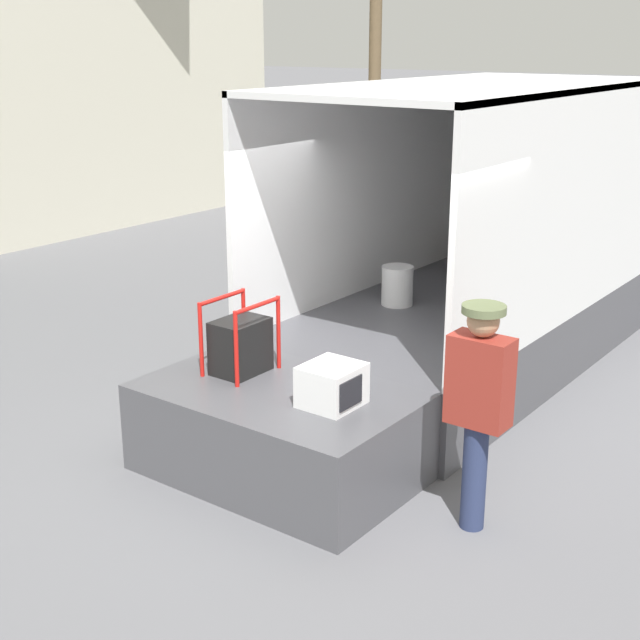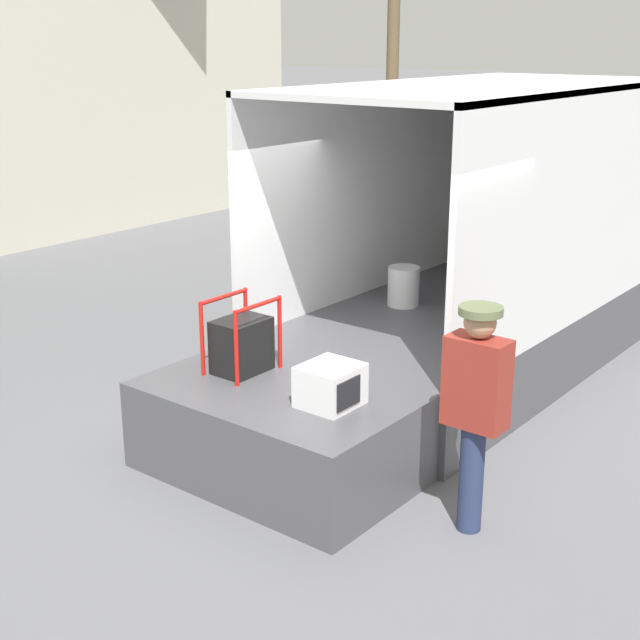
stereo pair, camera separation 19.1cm
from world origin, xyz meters
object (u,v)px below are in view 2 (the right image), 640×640
at_px(box_truck, 542,252).
at_px(microwave, 330,385).
at_px(portable_generator, 243,344).
at_px(worker_person, 476,396).

bearing_deg(box_truck, microwave, -173.74).
relative_size(portable_generator, worker_person, 0.37).
bearing_deg(portable_generator, worker_person, -88.12).
height_order(portable_generator, worker_person, worker_person).
relative_size(box_truck, microwave, 15.68).
bearing_deg(portable_generator, box_truck, -5.96).
bearing_deg(worker_person, box_truck, 19.63).
bearing_deg(microwave, worker_person, -80.12).
height_order(microwave, worker_person, worker_person).
distance_m(microwave, worker_person, 1.16).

